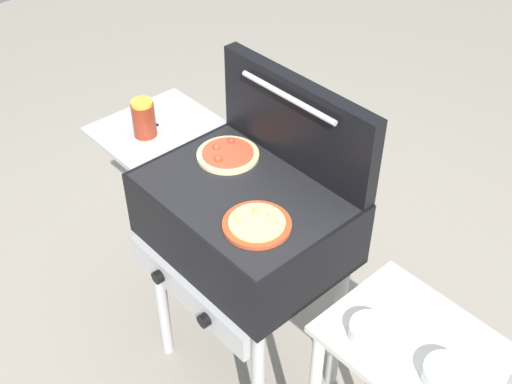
% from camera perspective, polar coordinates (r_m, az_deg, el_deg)
% --- Properties ---
extents(ground_plane, '(8.00, 8.00, 0.00)m').
position_cam_1_polar(ground_plane, '(2.63, -0.76, -15.14)').
color(ground_plane, gray).
extents(grill, '(0.96, 0.53, 0.90)m').
position_cam_1_polar(grill, '(2.06, -1.29, -2.72)').
color(grill, black).
rests_on(grill, ground_plane).
extents(grill_lid_open, '(0.63, 0.08, 0.30)m').
position_cam_1_polar(grill_lid_open, '(1.99, 3.63, 6.24)').
color(grill_lid_open, black).
rests_on(grill_lid_open, grill).
extents(pizza_pepperoni, '(0.21, 0.21, 0.04)m').
position_cam_1_polar(pizza_pepperoni, '(2.09, -2.56, 3.40)').
color(pizza_pepperoni, beige).
rests_on(pizza_pepperoni, grill).
extents(pizza_cheese, '(0.20, 0.20, 0.03)m').
position_cam_1_polar(pizza_cheese, '(1.83, 0.08, -2.84)').
color(pizza_cheese, '#C64723').
rests_on(pizza_cheese, grill).
extents(sauce_jar, '(0.08, 0.08, 0.13)m').
position_cam_1_polar(sauce_jar, '(2.20, -9.99, 6.48)').
color(sauce_jar, maroon).
rests_on(sauce_jar, grill).
extents(topping_bowl_near, '(0.12, 0.12, 0.04)m').
position_cam_1_polar(topping_bowl_near, '(1.67, 16.62, -15.41)').
color(topping_bowl_near, silver).
rests_on(topping_bowl_near, prep_table).
extents(topping_bowl_far, '(0.11, 0.11, 0.04)m').
position_cam_1_polar(topping_bowl_far, '(1.71, 10.16, -12.20)').
color(topping_bowl_far, silver).
rests_on(topping_bowl_far, prep_table).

